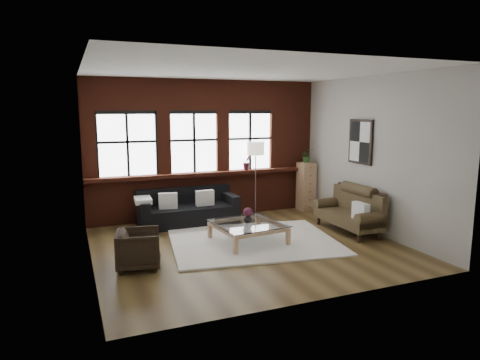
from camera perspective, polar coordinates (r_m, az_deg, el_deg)
name	(u,v)px	position (r m, az deg, el deg)	size (l,w,h in m)	color
floor	(247,246)	(8.11, 0.95, -8.74)	(5.50, 5.50, 0.00)	#4F3A1D
ceiling	(248,70)	(7.73, 1.01, 14.42)	(5.50, 5.50, 0.00)	white
wall_back	(206,149)	(10.09, -4.59, 4.12)	(5.50, 5.50, 0.00)	#AAA89E
wall_front	(324,183)	(5.57, 11.08, -0.33)	(5.50, 5.50, 0.00)	#AAA89E
wall_left	(87,169)	(7.16, -19.75, 1.43)	(5.00, 5.00, 0.00)	#AAA89E
wall_right	(370,155)	(9.18, 17.01, 3.22)	(5.00, 5.00, 0.00)	#AAA89E
brick_backwall	(207,149)	(10.04, -4.48, 4.10)	(5.50, 0.12, 3.20)	#5D2316
sill_ledge	(208,174)	(10.02, -4.29, 0.86)	(5.50, 0.30, 0.08)	#5D2316
window_left	(127,145)	(9.65, -14.79, 4.49)	(1.38, 0.10, 1.50)	black
window_mid	(194,143)	(9.95, -6.17, 4.89)	(1.38, 0.10, 1.50)	black
window_right	(250,142)	(10.42, 1.29, 5.14)	(1.38, 0.10, 1.50)	black
wall_poster	(361,142)	(9.38, 15.78, 4.93)	(0.05, 0.74, 0.94)	black
shag_rug	(254,241)	(8.30, 1.81, -8.18)	(3.10, 2.43, 0.03)	silver
dark_sofa	(188,207)	(9.55, -6.94, -3.56)	(2.18, 0.88, 0.79)	black
pillow_a	(168,201)	(9.30, -9.58, -2.76)	(0.40, 0.14, 0.34)	silver
pillow_b	(205,198)	(9.51, -4.70, -2.39)	(0.40, 0.14, 0.34)	silver
vintage_settee	(348,211)	(9.15, 14.20, -4.02)	(0.74, 1.67, 0.89)	#41341E
pillow_settee	(361,211)	(8.68, 15.78, -4.03)	(0.14, 0.38, 0.34)	silver
armchair	(139,249)	(7.13, -13.37, -8.94)	(0.67, 0.69, 0.63)	black
coffee_table	(248,233)	(8.22, 1.06, -7.08)	(1.22, 1.22, 0.41)	tan
vase	(248,218)	(8.14, 1.06, -5.14)	(0.16, 0.16, 0.17)	#B2B2B2
flowers	(248,212)	(8.11, 1.06, -4.32)	(0.18, 0.18, 0.18)	#571D33
drawer_chest	(306,186)	(10.90, 8.79, -0.84)	(0.37, 0.37, 1.21)	tan
potted_plant_top	(307,156)	(10.79, 8.89, 3.22)	(0.31, 0.27, 0.34)	#2D5923
floor_lamp	(255,176)	(10.15, 2.08, 0.53)	(0.40, 0.40, 1.92)	#A5A5A8
sill_plant	(247,162)	(10.30, 0.93, 2.41)	(0.21, 0.17, 0.38)	#571D33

